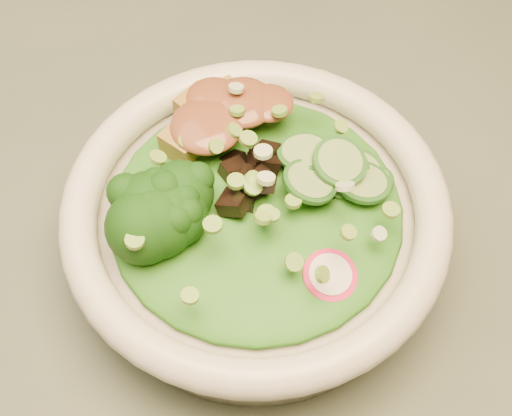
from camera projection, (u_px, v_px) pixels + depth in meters
dining_table at (225, 266)px, 0.62m from camera, size 1.20×0.80×0.75m
salad_bowl at (256, 223)px, 0.47m from camera, size 0.25×0.25×0.07m
lettuce_bed at (256, 207)px, 0.45m from camera, size 0.19×0.19×0.02m
broccoli_florets at (168, 228)px, 0.43m from camera, size 0.08×0.07×0.04m
radish_slices at (300, 284)px, 0.42m from camera, size 0.10×0.04×0.02m
cucumber_slices at (344, 170)px, 0.45m from camera, size 0.07×0.07×0.03m
mushroom_heap at (249, 183)px, 0.45m from camera, size 0.07×0.07×0.04m
tofu_cubes at (225, 130)px, 0.47m from camera, size 0.08×0.06×0.03m
peanut_sauce at (224, 118)px, 0.46m from camera, size 0.06×0.05×0.01m
scallion_garnish at (256, 188)px, 0.43m from camera, size 0.18×0.18×0.02m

